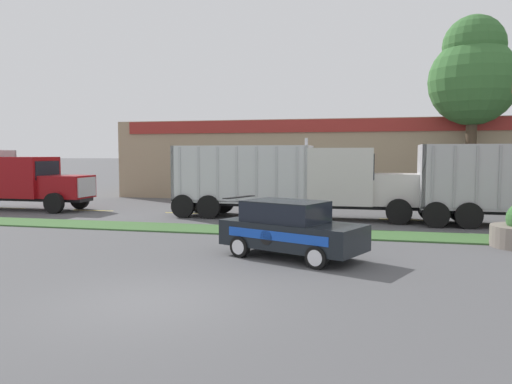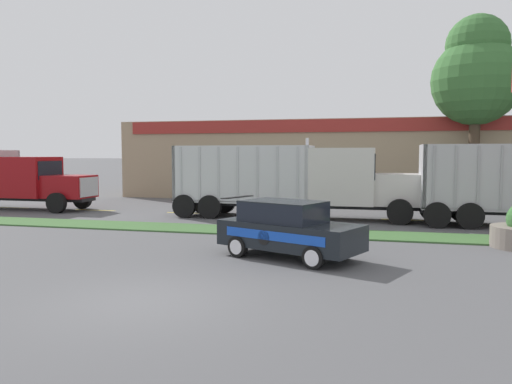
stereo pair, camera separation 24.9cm
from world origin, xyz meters
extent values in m
plane|color=#515154|center=(0.00, 0.00, 0.00)|extent=(600.00, 600.00, 0.00)
cube|color=#3D6633|center=(0.00, 9.61, 0.03)|extent=(120.00, 2.15, 0.06)
cube|color=yellow|center=(-15.72, 14.68, 0.00)|extent=(2.40, 0.14, 0.01)
cube|color=yellow|center=(-10.32, 14.68, 0.00)|extent=(2.40, 0.14, 0.01)
cube|color=yellow|center=(-4.92, 14.68, 0.00)|extent=(2.40, 0.14, 0.01)
cube|color=yellow|center=(0.48, 14.68, 0.00)|extent=(2.40, 0.14, 0.01)
cube|color=yellow|center=(5.88, 14.68, 0.00)|extent=(2.40, 0.14, 0.01)
cube|color=#ADADB2|center=(9.69, 13.47, 0.78)|extent=(6.78, 2.37, 0.12)
cube|color=#ADADB2|center=(6.39, 13.47, 2.11)|extent=(0.16, 2.37, 2.66)
cube|color=#ADADB2|center=(9.69, 12.36, 2.11)|extent=(6.78, 0.16, 2.66)
cube|color=#ADADB2|center=(9.69, 14.58, 2.11)|extent=(6.78, 0.16, 2.66)
cube|color=#99999E|center=(6.73, 12.26, 2.11)|extent=(0.10, 0.04, 2.53)
cube|color=#99999E|center=(7.58, 12.26, 2.11)|extent=(0.10, 0.04, 2.53)
cube|color=#99999E|center=(8.42, 12.26, 2.11)|extent=(0.10, 0.04, 2.53)
cube|color=#99999E|center=(9.27, 12.26, 2.11)|extent=(0.10, 0.04, 2.53)
cylinder|color=black|center=(6.91, 12.30, 0.54)|extent=(1.08, 0.30, 1.08)
cylinder|color=black|center=(6.91, 14.64, 0.54)|extent=(1.08, 0.30, 1.08)
cylinder|color=black|center=(8.17, 12.30, 0.54)|extent=(1.08, 0.30, 1.08)
cylinder|color=black|center=(8.17, 14.64, 0.54)|extent=(1.08, 0.30, 1.08)
cube|color=maroon|center=(-11.48, 14.11, 1.30)|extent=(2.31, 1.91, 1.19)
cube|color=#B7B7BC|center=(-10.29, 14.11, 1.30)|extent=(0.06, 1.63, 1.01)
cube|color=maroon|center=(-14.05, 14.11, 1.79)|extent=(2.83, 2.33, 2.17)
cube|color=black|center=(-12.62, 14.11, 2.17)|extent=(0.04, 1.98, 0.98)
cube|color=#B7B7BC|center=(-15.55, 14.11, 2.00)|extent=(0.16, 2.33, 2.47)
cylinder|color=black|center=(-11.48, 12.97, 0.53)|extent=(1.05, 0.30, 1.05)
cylinder|color=black|center=(-11.48, 15.25, 0.53)|extent=(1.05, 0.30, 1.05)
cube|color=black|center=(0.76, 14.04, 0.64)|extent=(11.60, 1.27, 0.18)
cube|color=silver|center=(5.46, 14.04, 1.44)|extent=(2.20, 1.89, 1.41)
cube|color=#B7B7BC|center=(6.59, 14.04, 1.44)|extent=(0.06, 1.62, 1.20)
cube|color=silver|center=(2.93, 14.04, 2.02)|extent=(2.87, 2.31, 2.57)
cube|color=black|center=(4.38, 14.04, 2.47)|extent=(0.04, 1.96, 1.16)
cylinder|color=silver|center=(1.39, 13.29, 2.89)|extent=(0.14, 0.14, 1.73)
cube|color=silver|center=(-1.77, 14.04, 0.79)|extent=(6.53, 2.31, 0.12)
cube|color=silver|center=(1.41, 14.04, 2.11)|extent=(0.16, 2.31, 2.63)
cube|color=silver|center=(-4.96, 14.04, 2.11)|extent=(0.16, 2.31, 2.63)
cube|color=silver|center=(-1.77, 12.97, 2.11)|extent=(6.53, 0.16, 2.63)
cube|color=silver|center=(-1.77, 15.11, 2.11)|extent=(6.53, 0.16, 2.63)
cube|color=#B2B2B7|center=(-4.57, 12.87, 2.11)|extent=(0.10, 0.04, 2.50)
cube|color=#B2B2B7|center=(-3.64, 12.87, 2.11)|extent=(0.10, 0.04, 2.50)
cube|color=#B2B2B7|center=(-2.71, 12.87, 2.11)|extent=(0.10, 0.04, 2.50)
cube|color=#B2B2B7|center=(-1.77, 12.87, 2.11)|extent=(0.10, 0.04, 2.50)
cube|color=#B2B2B7|center=(-0.84, 12.87, 2.11)|extent=(0.10, 0.04, 2.50)
cube|color=#B2B2B7|center=(0.09, 12.87, 2.11)|extent=(0.10, 0.04, 2.50)
cube|color=#B2B2B7|center=(1.02, 12.87, 2.11)|extent=(0.10, 0.04, 2.50)
cylinder|color=black|center=(5.46, 12.91, 0.55)|extent=(1.11, 0.30, 1.11)
cylinder|color=black|center=(5.46, 15.17, 0.55)|extent=(1.11, 0.30, 1.11)
cylinder|color=black|center=(-4.44, 12.91, 0.55)|extent=(1.11, 0.30, 1.11)
cylinder|color=black|center=(-4.44, 15.17, 0.55)|extent=(1.11, 0.30, 1.11)
cylinder|color=black|center=(-3.15, 12.91, 0.55)|extent=(1.11, 0.30, 1.11)
cylinder|color=black|center=(-3.15, 15.17, 0.55)|extent=(1.11, 0.30, 1.11)
cube|color=black|center=(2.11, 5.05, 0.68)|extent=(4.51, 3.23, 0.75)
cube|color=black|center=(1.88, 5.15, 1.34)|extent=(2.70, 2.31, 0.57)
cube|color=black|center=(1.88, 5.15, 1.64)|extent=(2.70, 2.31, 0.04)
cube|color=black|center=(0.29, 5.82, 1.68)|extent=(0.73, 1.37, 0.03)
cube|color=blue|center=(1.77, 4.23, 0.76)|extent=(3.06, 1.31, 0.26)
cylinder|color=black|center=(1.48, 4.35, 0.68)|extent=(0.38, 0.17, 0.41)
cylinder|color=black|center=(2.97, 3.78, 0.31)|extent=(0.65, 0.43, 0.62)
cylinder|color=silver|center=(2.93, 3.68, 0.31)|extent=(0.41, 0.18, 0.44)
cylinder|color=black|center=(3.62, 5.31, 0.31)|extent=(0.65, 0.43, 0.62)
cylinder|color=silver|center=(3.67, 5.41, 0.31)|extent=(0.41, 0.18, 0.44)
cylinder|color=black|center=(0.60, 4.78, 0.31)|extent=(0.65, 0.43, 0.62)
cylinder|color=silver|center=(0.56, 4.68, 0.31)|extent=(0.41, 0.18, 0.44)
cylinder|color=black|center=(1.25, 6.32, 0.31)|extent=(0.65, 0.43, 0.62)
cylinder|color=silver|center=(1.29, 6.42, 0.31)|extent=(0.41, 0.18, 0.44)
cube|color=#9E896B|center=(5.45, 28.51, 2.63)|extent=(36.99, 12.00, 5.26)
cube|color=maroon|center=(5.45, 22.46, 4.81)|extent=(35.14, 0.10, 0.80)
cylinder|color=#473828|center=(9.75, 21.54, 2.89)|extent=(0.60, 0.60, 5.78)
sphere|color=#386B33|center=(9.75, 21.54, 7.13)|extent=(4.94, 4.94, 4.94)
sphere|color=#386B33|center=(9.75, 21.54, 9.11)|extent=(3.46, 3.46, 3.46)
camera|label=1|loc=(4.44, -9.22, 3.04)|focal=35.00mm
camera|label=2|loc=(4.68, -9.16, 3.04)|focal=35.00mm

